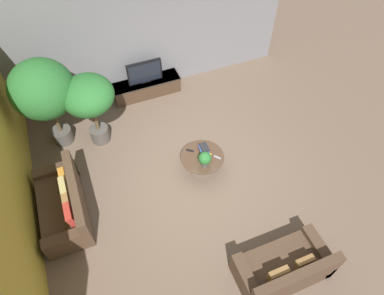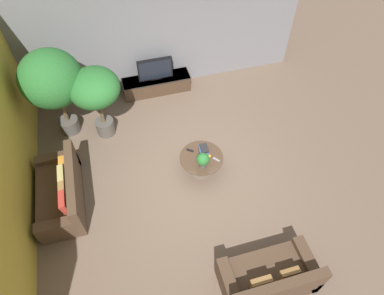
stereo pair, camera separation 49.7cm
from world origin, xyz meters
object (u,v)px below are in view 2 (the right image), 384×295
at_px(media_console, 157,84).
at_px(television, 155,69).
at_px(coffee_table, 201,161).
at_px(potted_palm_corner, 95,91).
at_px(couch_near_entry, 269,278).
at_px(potted_plant_tabletop, 203,160).
at_px(couch_by_wall, 62,193).
at_px(potted_palm_tall, 52,81).

relative_size(media_console, television, 2.00).
distance_m(coffee_table, potted_palm_corner, 2.70).
bearing_deg(couch_near_entry, coffee_table, -81.44).
xyz_separation_m(potted_palm_corner, potted_plant_tabletop, (1.83, -1.89, -0.67)).
bearing_deg(couch_near_entry, couch_by_wall, -38.82).
height_order(media_console, television, television).
height_order(coffee_table, couch_near_entry, couch_near_entry).
bearing_deg(potted_palm_corner, couch_by_wall, -121.86).
xyz_separation_m(television, coffee_table, (0.39, -2.79, -0.41)).
bearing_deg(couch_by_wall, potted_plant_tabletop, 85.66).
xyz_separation_m(media_console, couch_by_wall, (-2.52, -2.79, 0.07)).
bearing_deg(media_console, potted_palm_tall, -160.47).
relative_size(couch_by_wall, potted_palm_tall, 0.81).
height_order(coffee_table, potted_palm_tall, potted_palm_tall).
bearing_deg(couch_by_wall, television, 137.92).
height_order(couch_by_wall, potted_palm_corner, potted_palm_corner).
bearing_deg(television, potted_plant_tabletop, -83.31).
relative_size(potted_palm_tall, potted_palm_corner, 1.22).
bearing_deg(potted_palm_corner, television, 37.06).
bearing_deg(potted_palm_tall, television, 19.49).
relative_size(couch_near_entry, potted_palm_tall, 0.73).
height_order(couch_near_entry, potted_plant_tabletop, couch_near_entry).
height_order(media_console, potted_palm_corner, potted_palm_corner).
bearing_deg(couch_near_entry, potted_palm_corner, -62.36).
distance_m(coffee_table, couch_near_entry, 2.69).
bearing_deg(television, coffee_table, -82.03).
xyz_separation_m(media_console, potted_palm_tall, (-2.29, -0.81, 1.30)).
bearing_deg(potted_plant_tabletop, potted_palm_corner, 134.10).
xyz_separation_m(television, potted_plant_tabletop, (0.35, -3.01, -0.08)).
distance_m(television, coffee_table, 2.85).
xyz_separation_m(coffee_table, potted_palm_tall, (-2.69, 1.98, 1.22)).
height_order(television, potted_palm_tall, potted_palm_tall).
xyz_separation_m(couch_by_wall, potted_plant_tabletop, (2.87, -0.22, 0.35)).
height_order(potted_palm_tall, potted_plant_tabletop, potted_palm_tall).
height_order(media_console, potted_plant_tabletop, potted_plant_tabletop).
height_order(potted_palm_corner, potted_plant_tabletop, potted_palm_corner).
height_order(couch_near_entry, potted_palm_tall, potted_palm_tall).
xyz_separation_m(coffee_table, potted_palm_corner, (-1.87, 1.67, 1.01)).
distance_m(coffee_table, potted_palm_tall, 3.55).
relative_size(couch_by_wall, potted_palm_corner, 0.99).
bearing_deg(media_console, television, -90.00).
bearing_deg(couch_near_entry, potted_palm_tall, -56.38).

